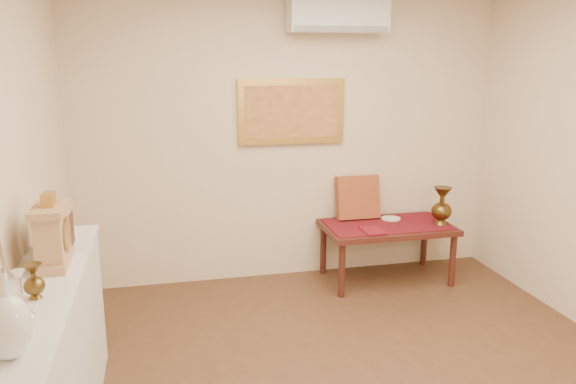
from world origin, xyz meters
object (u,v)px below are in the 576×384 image
object	(u,v)px
wooden_chest	(58,229)
mantel_clock	(52,235)
display_ledge	(51,371)
low_table	(387,231)
brass_urn_tall	(442,202)

from	to	relation	value
wooden_chest	mantel_clock	bearing A→B (deg)	-85.57
display_ledge	low_table	xyz separation A→B (m)	(2.67, 1.88, -0.01)
mantel_clock	low_table	xyz separation A→B (m)	(2.65, 1.62, -0.67)
brass_urn_tall	display_ledge	xyz separation A→B (m)	(-3.17, -1.77, -0.28)
brass_urn_tall	display_ledge	size ratio (longest dim) A/B	0.21
display_ledge	wooden_chest	bearing A→B (deg)	89.46
low_table	wooden_chest	bearing A→B (deg)	-153.59
mantel_clock	low_table	size ratio (longest dim) A/B	0.34
display_ledge	low_table	world-z (taller)	display_ledge
brass_urn_tall	low_table	world-z (taller)	brass_urn_tall
brass_urn_tall	mantel_clock	distance (m)	3.50
mantel_clock	wooden_chest	size ratio (longest dim) A/B	1.68
wooden_chest	low_table	xyz separation A→B (m)	(2.67, 1.33, -0.62)
low_table	mantel_clock	bearing A→B (deg)	-148.57
display_ledge	mantel_clock	size ratio (longest dim) A/B	4.93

